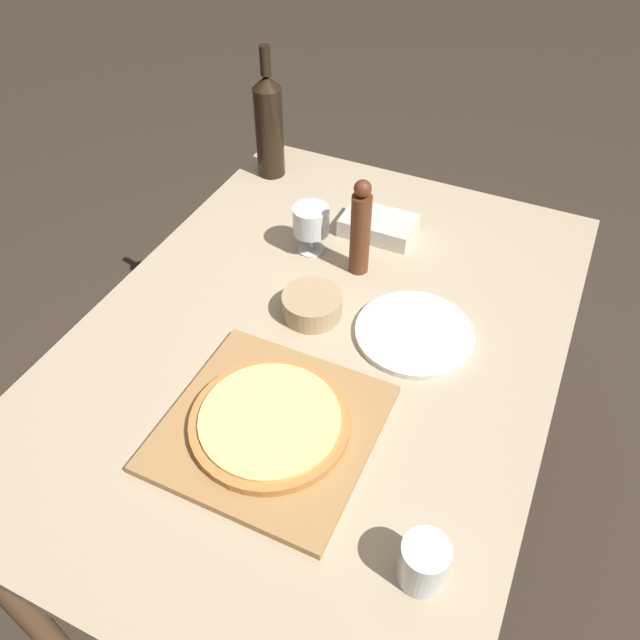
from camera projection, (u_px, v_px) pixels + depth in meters
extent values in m
plane|color=#382D23|center=(319.00, 509.00, 1.88)|extent=(12.00, 12.00, 0.00)
cube|color=tan|center=(319.00, 340.00, 1.36)|extent=(1.00, 1.39, 0.03)
cylinder|color=brown|center=(11.00, 592.00, 1.35)|extent=(0.06, 0.06, 0.73)
cylinder|color=brown|center=(282.00, 256.00, 2.17)|extent=(0.06, 0.06, 0.73)
cylinder|color=brown|center=(536.00, 332.00, 1.91)|extent=(0.06, 0.06, 0.73)
cube|color=#A87A47|center=(271.00, 428.00, 1.17)|extent=(0.38, 0.38, 0.02)
cylinder|color=#BC7A3D|center=(270.00, 422.00, 1.15)|extent=(0.30, 0.30, 0.02)
cylinder|color=#EAD67A|center=(270.00, 418.00, 1.15)|extent=(0.26, 0.26, 0.01)
cylinder|color=black|center=(269.00, 133.00, 1.73)|extent=(0.08, 0.08, 0.25)
cone|color=black|center=(266.00, 82.00, 1.63)|extent=(0.08, 0.08, 0.04)
cylinder|color=black|center=(265.00, 60.00, 1.59)|extent=(0.03, 0.03, 0.08)
cylinder|color=#5B2D19|center=(360.00, 235.00, 1.44)|extent=(0.05, 0.05, 0.21)
sphere|color=#5B2D19|center=(363.00, 189.00, 1.35)|extent=(0.04, 0.04, 0.04)
cylinder|color=silver|center=(311.00, 249.00, 1.56)|extent=(0.07, 0.07, 0.00)
cylinder|color=silver|center=(311.00, 240.00, 1.54)|extent=(0.01, 0.01, 0.05)
cylinder|color=silver|center=(311.00, 220.00, 1.50)|extent=(0.09, 0.09, 0.07)
cylinder|color=tan|center=(312.00, 305.00, 1.38)|extent=(0.13, 0.13, 0.05)
cylinder|color=silver|center=(423.00, 563.00, 0.95)|extent=(0.08, 0.08, 0.09)
cylinder|color=silver|center=(414.00, 333.00, 1.35)|extent=(0.26, 0.26, 0.01)
cube|color=beige|center=(379.00, 225.00, 1.60)|extent=(0.18, 0.12, 0.05)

